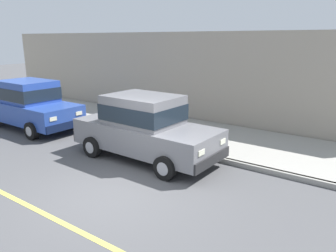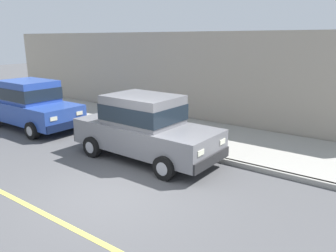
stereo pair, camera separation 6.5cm
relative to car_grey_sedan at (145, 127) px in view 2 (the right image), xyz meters
name	(u,v)px [view 2 (the right image)]	position (x,y,z in m)	size (l,w,h in m)	color
ground_plane	(115,192)	(-2.18, -0.88, -0.98)	(80.00, 80.00, 0.00)	#4C4C4F
curb	(188,152)	(1.02, -0.88, -0.91)	(0.16, 64.00, 0.14)	gray
sidewalk	(215,138)	(2.82, -0.88, -0.91)	(3.60, 64.00, 0.14)	#99968E
lane_centre_line	(58,221)	(-3.78, -0.88, -0.98)	(0.12, 57.60, 0.01)	#E0D64C
car_grey_sedan	(145,127)	(0.00, 0.00, 0.00)	(2.11, 4.64, 1.92)	slate
car_blue_sedan	(31,104)	(-0.01, 5.93, 0.00)	(2.07, 4.62, 1.92)	#28479E
dog_tan	(195,131)	(2.16, -0.45, -0.55)	(0.25, 0.76, 0.49)	tan
fire_hydrant	(119,121)	(1.47, 2.50, -0.51)	(0.34, 0.24, 0.72)	red
building_facade	(151,74)	(4.92, 3.71, 0.91)	(0.50, 20.00, 3.79)	#9E9384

